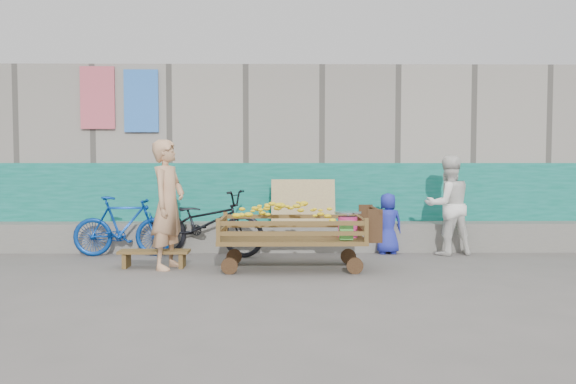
{
  "coord_description": "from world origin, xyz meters",
  "views": [
    {
      "loc": [
        -0.04,
        -6.55,
        1.41
      ],
      "look_at": [
        0.05,
        1.2,
        1.0
      ],
      "focal_mm": 35.0,
      "sensor_mm": 36.0,
      "label": 1
    }
  ],
  "objects_px": {
    "vendor_man": "(168,204)",
    "child": "(388,223)",
    "banana_cart": "(289,224)",
    "bench": "(154,255)",
    "woman": "(448,205)",
    "bicycle_blue": "(124,226)",
    "bicycle_dark": "(205,223)"
  },
  "relations": [
    {
      "from": "child",
      "to": "woman",
      "type": "bearing_deg",
      "value": 166.63
    },
    {
      "from": "vendor_man",
      "to": "bench",
      "type": "bearing_deg",
      "value": 86.52
    },
    {
      "from": "woman",
      "to": "vendor_man",
      "type": "bearing_deg",
      "value": 3.57
    },
    {
      "from": "banana_cart",
      "to": "bicycle_dark",
      "type": "height_order",
      "value": "bicycle_dark"
    },
    {
      "from": "banana_cart",
      "to": "bicycle_dark",
      "type": "bearing_deg",
      "value": 139.23
    },
    {
      "from": "woman",
      "to": "bicycle_blue",
      "type": "height_order",
      "value": "woman"
    },
    {
      "from": "banana_cart",
      "to": "child",
      "type": "relative_size",
      "value": 2.21
    },
    {
      "from": "bicycle_dark",
      "to": "banana_cart",
      "type": "bearing_deg",
      "value": -114.53
    },
    {
      "from": "bicycle_dark",
      "to": "bicycle_blue",
      "type": "height_order",
      "value": "bicycle_dark"
    },
    {
      "from": "child",
      "to": "bicycle_dark",
      "type": "xyz_separation_m",
      "value": [
        -2.8,
        -0.13,
        0.03
      ]
    },
    {
      "from": "woman",
      "to": "bicycle_dark",
      "type": "distance_m",
      "value": 3.72
    },
    {
      "from": "banana_cart",
      "to": "woman",
      "type": "relative_size",
      "value": 1.37
    },
    {
      "from": "banana_cart",
      "to": "bicycle_dark",
      "type": "relative_size",
      "value": 1.1
    },
    {
      "from": "banana_cart",
      "to": "bicycle_dark",
      "type": "distance_m",
      "value": 1.67
    },
    {
      "from": "child",
      "to": "bicycle_dark",
      "type": "height_order",
      "value": "bicycle_dark"
    },
    {
      "from": "vendor_man",
      "to": "banana_cart",
      "type": "bearing_deg",
      "value": -76.27
    },
    {
      "from": "child",
      "to": "bicycle_blue",
      "type": "bearing_deg",
      "value": -5.43
    },
    {
      "from": "bench",
      "to": "vendor_man",
      "type": "bearing_deg",
      "value": -19.07
    },
    {
      "from": "bench",
      "to": "woman",
      "type": "height_order",
      "value": "woman"
    },
    {
      "from": "banana_cart",
      "to": "woman",
      "type": "height_order",
      "value": "woman"
    },
    {
      "from": "bicycle_dark",
      "to": "bench",
      "type": "bearing_deg",
      "value": 166.94
    },
    {
      "from": "bicycle_dark",
      "to": "bicycle_blue",
      "type": "bearing_deg",
      "value": 108.48
    },
    {
      "from": "bicycle_blue",
      "to": "bench",
      "type": "bearing_deg",
      "value": -147.22
    },
    {
      "from": "bicycle_blue",
      "to": "vendor_man",
      "type": "bearing_deg",
      "value": -141.76
    },
    {
      "from": "bench",
      "to": "bicycle_dark",
      "type": "height_order",
      "value": "bicycle_dark"
    },
    {
      "from": "banana_cart",
      "to": "vendor_man",
      "type": "bearing_deg",
      "value": 178.13
    },
    {
      "from": "woman",
      "to": "child",
      "type": "relative_size",
      "value": 1.61
    },
    {
      "from": "vendor_man",
      "to": "child",
      "type": "height_order",
      "value": "vendor_man"
    },
    {
      "from": "bench",
      "to": "bicycle_dark",
      "type": "distance_m",
      "value": 1.16
    },
    {
      "from": "woman",
      "to": "banana_cart",
      "type": "bearing_deg",
      "value": 13.53
    },
    {
      "from": "banana_cart",
      "to": "woman",
      "type": "distance_m",
      "value": 2.7
    },
    {
      "from": "child",
      "to": "bicycle_dark",
      "type": "distance_m",
      "value": 2.81
    }
  ]
}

